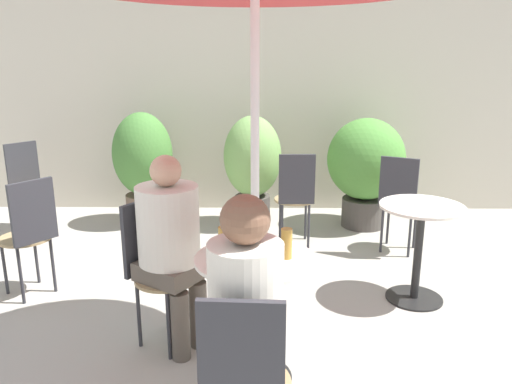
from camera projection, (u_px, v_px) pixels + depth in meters
ground_plane at (231, 383)px, 2.78m from camera, size 20.00×20.00×0.00m
storefront_wall at (247, 80)px, 5.64m from camera, size 10.00×0.06×3.00m
cafe_table_near at (255, 295)px, 2.69m from camera, size 0.65×0.65×0.74m
cafe_table_far at (419, 236)px, 3.62m from camera, size 0.60×0.60×0.74m
bistro_chair_0 at (154, 260)px, 3.08m from camera, size 0.44×0.43×0.92m
bistro_chair_1 at (243, 376)px, 1.96m from camera, size 0.39×0.39×0.92m
bistro_chair_2 at (28, 179)px, 5.11m from camera, size 0.44×0.44×0.92m
bistro_chair_3 at (399, 196)px, 4.48m from camera, size 0.42×0.44×0.92m
bistro_chair_4 at (30, 228)px, 3.66m from camera, size 0.44×0.44×0.92m
bistro_chair_5 at (296, 192)px, 4.62m from camera, size 0.39×0.39×0.92m
seated_person_0 at (171, 238)px, 2.96m from camera, size 0.47×0.45×1.22m
seated_person_1 at (246, 312)px, 2.05m from camera, size 0.31×0.32×1.25m
beer_glass_0 at (261, 231)px, 2.77m from camera, size 0.07×0.07×0.18m
beer_glass_1 at (225, 241)px, 2.65m from camera, size 0.07×0.07×0.16m
beer_glass_2 at (246, 255)px, 2.46m from camera, size 0.07×0.07×0.16m
beer_glass_3 at (287, 243)px, 2.61m from camera, size 0.06×0.06×0.16m
potted_plant_0 at (143, 162)px, 5.27m from camera, size 0.63×0.63×1.21m
potted_plant_1 at (253, 164)px, 5.21m from camera, size 0.60×0.60×1.18m
potted_plant_2 at (366, 165)px, 5.20m from camera, size 0.80×0.80×1.16m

